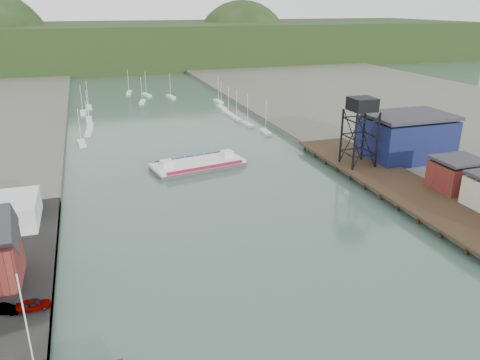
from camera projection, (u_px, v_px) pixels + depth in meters
east_land at (476, 132)px, 148.73m from camera, size 120.00×400.00×3.20m
east_pier at (397, 183)px, 100.88m from camera, size 14.00×70.00×2.45m
flagpole at (26, 325)px, 47.31m from camera, size 0.16×0.16×12.00m
lift_tower at (362, 108)px, 107.00m from camera, size 6.50×6.50×16.00m
blue_shed at (407, 137)px, 116.19m from camera, size 20.50×14.50×11.30m
marina_sailboats at (159, 112)px, 173.71m from camera, size 57.71×92.65×0.90m
distant_hills at (113, 48)px, 313.76m from camera, size 500.00×120.00×80.00m
chain_ferry at (198, 164)px, 115.55m from camera, size 23.72×12.95×3.23m
car_west_a at (33, 304)px, 59.39m from camera, size 4.18×1.76×1.41m
car_west_b at (5, 309)px, 58.64m from camera, size 3.85×2.38×1.20m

